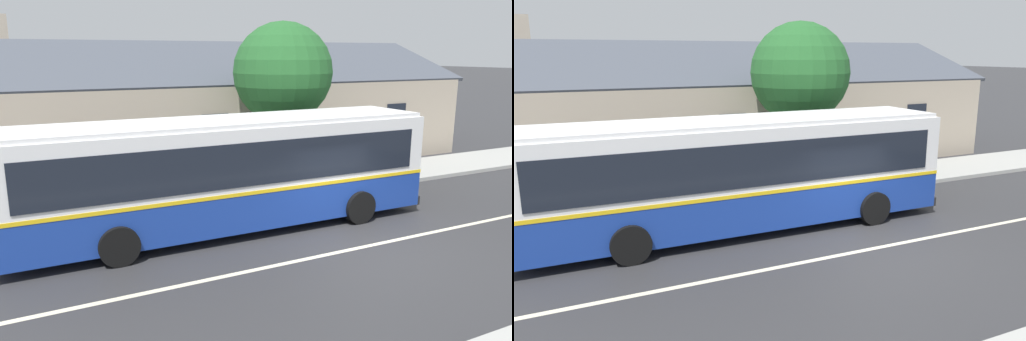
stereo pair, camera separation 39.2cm
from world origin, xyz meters
TOP-DOWN VIEW (x-y plane):
  - ground_plane at (0.00, 0.00)m, footprint 300.00×300.00m
  - sidewalk_far at (0.00, 6.00)m, footprint 60.00×3.00m
  - lane_divider_stripe at (0.00, 0.00)m, footprint 60.00×0.16m
  - community_building at (-0.87, 13.42)m, footprint 26.93×10.27m
  - transit_bus at (-2.68, 2.90)m, footprint 12.29×2.88m
  - street_tree_primary at (1.31, 6.83)m, footprint 3.77×3.77m
  - bus_stop_sign at (4.11, 4.99)m, footprint 0.36×0.07m

SIDE VIEW (x-z plane):
  - ground_plane at x=0.00m, z-range 0.00..0.00m
  - lane_divider_stripe at x=0.00m, z-range 0.00..0.01m
  - sidewalk_far at x=0.00m, z-range 0.00..0.15m
  - bus_stop_sign at x=4.11m, z-range 0.44..2.84m
  - transit_bus at x=-2.68m, z-range 0.12..3.34m
  - community_building at x=-0.87m, z-range -1.32..5.29m
  - street_tree_primary at x=1.31m, z-range 1.19..7.37m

